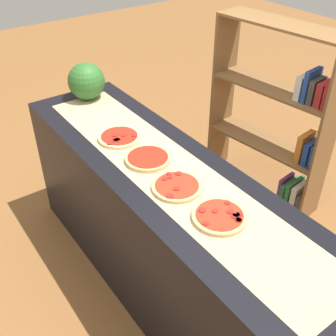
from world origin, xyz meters
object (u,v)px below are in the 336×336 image
at_px(pizza_pepperoni_0, 119,137).
at_px(watermelon, 86,81).
at_px(pizza_pepperoni_2, 177,186).
at_px(pizza_pepperoni_3, 220,216).
at_px(pizza_plain_1, 148,158).
at_px(bookshelf, 282,130).

bearing_deg(pizza_pepperoni_0, watermelon, 170.44).
xyz_separation_m(pizza_pepperoni_2, pizza_pepperoni_3, (0.28, 0.02, 0.00)).
distance_m(pizza_pepperoni_0, pizza_plain_1, 0.28).
relative_size(pizza_pepperoni_0, bookshelf, 0.18).
bearing_deg(pizza_pepperoni_0, pizza_pepperoni_3, 1.10).
relative_size(pizza_plain_1, watermelon, 1.00).
bearing_deg(pizza_pepperoni_2, pizza_plain_1, 176.22).
xyz_separation_m(pizza_plain_1, bookshelf, (-0.12, 1.24, -0.30)).
relative_size(pizza_plain_1, bookshelf, 0.18).
height_order(pizza_pepperoni_2, pizza_pepperoni_3, pizza_pepperoni_3).
distance_m(pizza_plain_1, bookshelf, 1.28).
bearing_deg(pizza_pepperoni_3, pizza_plain_1, -179.45).
bearing_deg(watermelon, pizza_plain_1, -5.79).
bearing_deg(pizza_plain_1, watermelon, 174.21).
height_order(pizza_pepperoni_3, bookshelf, bookshelf).
relative_size(pizza_pepperoni_3, bookshelf, 0.18).
xyz_separation_m(watermelon, bookshelf, (0.75, 1.15, -0.41)).
relative_size(pizza_pepperoni_0, watermelon, 1.01).
bearing_deg(pizza_pepperoni_0, pizza_plain_1, 2.21).
bearing_deg(bookshelf, pizza_plain_1, -84.65).
relative_size(pizza_plain_1, pizza_pepperoni_2, 0.99).
xyz_separation_m(pizza_pepperoni_2, bookshelf, (-0.39, 1.26, -0.30)).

